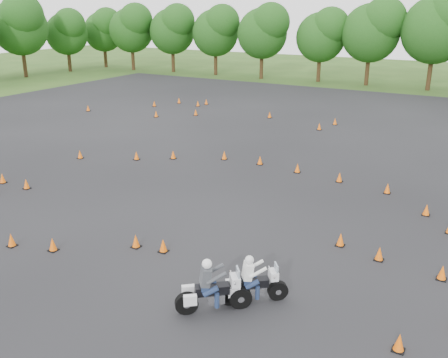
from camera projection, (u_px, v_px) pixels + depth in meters
ground at (169, 243)px, 17.63m from camera, size 140.00×140.00×0.00m
asphalt_pad at (246, 191)px, 22.57m from camera, size 62.00×62.00×0.00m
treeline at (416, 47)px, 43.78m from camera, size 86.76×32.35×10.05m
traffic_cones at (254, 184)px, 22.83m from camera, size 36.37×32.50×0.45m
rider_grey at (214, 284)px, 13.47m from camera, size 2.05×1.87×1.64m
rider_white at (254, 278)px, 13.90m from camera, size 1.90×1.71×1.51m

